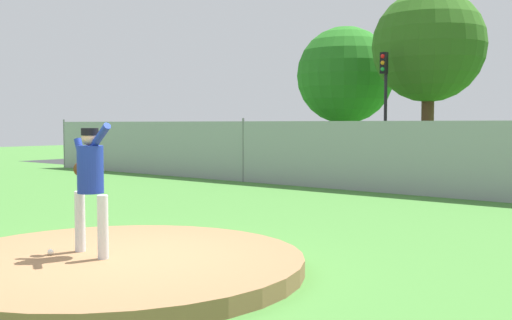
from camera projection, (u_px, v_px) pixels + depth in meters
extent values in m
plane|color=#427A33|center=(363.00, 216.00, 12.19)|extent=(80.00, 80.00, 0.00)
cube|color=#2B2B2D|center=(504.00, 184.00, 18.72)|extent=(44.00, 7.00, 0.01)
cylinder|color=olive|center=(117.00, 265.00, 7.58)|extent=(4.62, 4.62, 0.21)
cylinder|color=silver|center=(80.00, 221.00, 7.83)|extent=(0.13, 0.13, 0.77)
cylinder|color=silver|center=(103.00, 227.00, 7.39)|extent=(0.13, 0.13, 0.77)
cylinder|color=navy|center=(90.00, 169.00, 7.57)|extent=(0.32, 0.32, 0.59)
cylinder|color=navy|center=(99.00, 138.00, 7.43)|extent=(0.48, 0.15, 0.38)
cylinder|color=navy|center=(82.00, 156.00, 7.68)|extent=(0.29, 0.13, 0.46)
ellipsoid|color=#4C2D14|center=(80.00, 169.00, 7.80)|extent=(0.20, 0.12, 0.18)
sphere|color=tan|center=(90.00, 137.00, 7.55)|extent=(0.20, 0.20, 0.20)
cylinder|color=black|center=(90.00, 132.00, 7.54)|extent=(0.21, 0.21, 0.09)
sphere|color=white|center=(51.00, 252.00, 7.64)|extent=(0.07, 0.07, 0.07)
cube|color=gray|center=(445.00, 159.00, 15.21)|extent=(32.92, 0.03, 1.91)
cylinder|color=slate|center=(64.00, 143.00, 25.70)|extent=(0.07, 0.07, 2.01)
cylinder|color=slate|center=(243.00, 150.00, 19.40)|extent=(0.07, 0.07, 2.01)
cube|color=slate|center=(478.00, 161.00, 18.72)|extent=(1.92, 4.67, 0.74)
cube|color=black|center=(479.00, 138.00, 18.68)|extent=(1.69, 2.60, 0.64)
cylinder|color=black|center=(492.00, 171.00, 19.88)|extent=(1.80, 0.72, 0.64)
cylinder|color=black|center=(462.00, 177.00, 17.61)|extent=(1.80, 0.72, 0.64)
cube|color=#B7BABF|center=(313.00, 154.00, 23.38)|extent=(1.87, 4.32, 0.69)
cube|color=black|center=(313.00, 137.00, 23.34)|extent=(1.68, 2.39, 0.60)
cylinder|color=black|center=(332.00, 162.00, 24.39)|extent=(1.84, 0.69, 0.64)
cylinder|color=black|center=(291.00, 165.00, 22.40)|extent=(1.84, 0.69, 0.64)
cube|color=#A81919|center=(388.00, 159.00, 20.84)|extent=(1.93, 4.32, 0.66)
cube|color=black|center=(388.00, 139.00, 20.80)|extent=(1.71, 2.40, 0.68)
cylinder|color=black|center=(403.00, 166.00, 21.91)|extent=(1.83, 0.72, 0.64)
cylinder|color=black|center=(370.00, 171.00, 19.82)|extent=(1.83, 0.72, 0.64)
cone|color=orange|center=(263.00, 162.00, 24.65)|extent=(0.32, 0.32, 0.55)
cube|color=black|center=(263.00, 169.00, 24.66)|extent=(0.40, 0.40, 0.03)
cylinder|color=black|center=(385.00, 110.00, 26.31)|extent=(0.14, 0.14, 4.85)
cube|color=black|center=(384.00, 63.00, 26.06)|extent=(0.28, 0.24, 0.90)
sphere|color=red|center=(383.00, 56.00, 25.95)|extent=(0.18, 0.18, 0.18)
sphere|color=orange|center=(383.00, 63.00, 25.97)|extent=(0.18, 0.18, 0.18)
sphere|color=green|center=(383.00, 69.00, 25.98)|extent=(0.18, 0.18, 0.18)
cylinder|color=#4C331E|center=(345.00, 133.00, 34.00)|extent=(0.55, 0.55, 2.62)
sphere|color=#24701D|center=(345.00, 75.00, 33.81)|extent=(5.31, 5.31, 5.31)
cylinder|color=#4C331E|center=(427.00, 125.00, 28.30)|extent=(0.57, 0.57, 3.58)
sphere|color=#2F631A|center=(429.00, 46.00, 28.09)|extent=(5.12, 5.12, 5.12)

